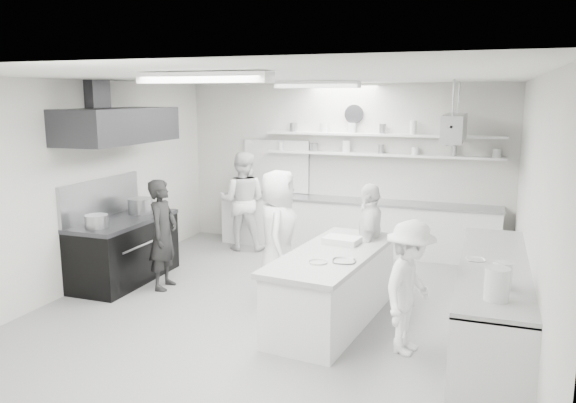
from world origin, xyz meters
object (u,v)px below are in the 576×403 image
(stove, at_px, (125,252))
(right_counter, at_px, (492,307))
(back_counter, at_px, (354,226))
(cook_stove, at_px, (163,234))
(prep_island, at_px, (333,288))
(cook_back, at_px, (242,201))

(stove, distance_m, right_counter, 5.28)
(back_counter, height_order, cook_stove, cook_stove)
(back_counter, distance_m, prep_island, 3.31)
(cook_stove, relative_size, cook_back, 0.90)
(prep_island, relative_size, cook_back, 1.29)
(back_counter, xyz_separation_m, prep_island, (0.49, -3.27, -0.03))
(cook_stove, height_order, cook_back, cook_back)
(stove, xyz_separation_m, back_counter, (2.90, 2.80, 0.01))
(cook_back, bearing_deg, back_counter, -176.16)
(prep_island, distance_m, cook_stove, 2.70)
(right_counter, relative_size, prep_island, 1.42)
(stove, height_order, prep_island, stove)
(right_counter, height_order, cook_stove, cook_stove)
(back_counter, height_order, right_counter, right_counter)
(cook_back, bearing_deg, stove, 55.09)
(right_counter, xyz_separation_m, cook_back, (-4.30, 2.85, 0.43))
(stove, distance_m, back_counter, 4.03)
(back_counter, xyz_separation_m, cook_back, (-1.95, -0.55, 0.44))
(cook_stove, bearing_deg, stove, 75.78)
(back_counter, bearing_deg, stove, -136.01)
(back_counter, height_order, cook_back, cook_back)
(right_counter, relative_size, cook_back, 1.84)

